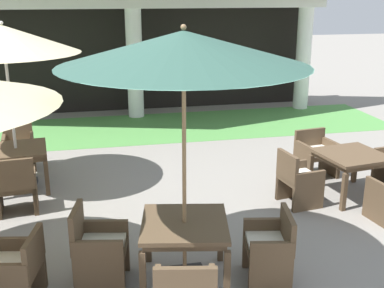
# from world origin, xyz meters

# --- Properties ---
(ground_plane) EXTENTS (60.00, 60.00, 0.00)m
(ground_plane) POSITION_xyz_m (0.00, 0.00, 0.00)
(ground_plane) COLOR gray
(lawn_strip) EXTENTS (12.39, 2.75, 0.01)m
(lawn_strip) POSITION_xyz_m (0.00, 6.65, 0.00)
(lawn_strip) COLOR #519347
(lawn_strip) RESTS_ON ground
(patio_table_near_foreground) EXTENTS (1.11, 1.11, 0.73)m
(patio_table_near_foreground) POSITION_xyz_m (2.88, 1.88, 0.63)
(patio_table_near_foreground) COLOR brown
(patio_table_near_foreground) RESTS_ON ground
(patio_chair_near_foreground_north) EXTENTS (0.71, 0.66, 0.81)m
(patio_chair_near_foreground_north) POSITION_xyz_m (2.74, 2.85, 0.40)
(patio_chair_near_foreground_north) COLOR brown
(patio_chair_near_foreground_north) RESTS_ON ground
(patio_chair_near_foreground_west) EXTENTS (0.61, 0.64, 0.87)m
(patio_chair_near_foreground_west) POSITION_xyz_m (1.91, 1.74, 0.40)
(patio_chair_near_foreground_west) COLOR brown
(patio_chair_near_foreground_west) RESTS_ON ground
(patio_table_mid_left) EXTENTS (1.12, 1.12, 0.75)m
(patio_table_mid_left) POSITION_xyz_m (-0.23, 0.02, 0.66)
(patio_table_mid_left) COLOR brown
(patio_table_mid_left) RESTS_ON ground
(patio_umbrella_mid_left) EXTENTS (2.58, 2.58, 2.91)m
(patio_umbrella_mid_left) POSITION_xyz_m (-0.23, 0.02, 2.65)
(patio_umbrella_mid_left) COLOR #2D2D2D
(patio_umbrella_mid_left) RESTS_ON ground
(patio_chair_mid_left_east) EXTENTS (0.60, 0.70, 0.85)m
(patio_chair_mid_left_east) POSITION_xyz_m (0.73, -0.17, 0.41)
(patio_chair_mid_left_east) COLOR brown
(patio_chair_mid_left_east) RESTS_ON ground
(patio_chair_mid_left_west) EXTENTS (0.66, 0.65, 0.93)m
(patio_chair_mid_left_west) POSITION_xyz_m (-1.20, 0.20, 0.42)
(patio_chair_mid_left_west) COLOR brown
(patio_chair_mid_left_west) RESTS_ON ground
(patio_table_mid_right) EXTENTS (1.06, 1.06, 0.72)m
(patio_table_mid_right) POSITION_xyz_m (-2.45, 3.32, 0.62)
(patio_table_mid_right) COLOR brown
(patio_table_mid_right) RESTS_ON ground
(patio_umbrella_mid_right) EXTENTS (2.36, 2.36, 2.78)m
(patio_umbrella_mid_right) POSITION_xyz_m (-2.45, 3.32, 2.47)
(patio_umbrella_mid_right) COLOR #2D2D2D
(patio_umbrella_mid_right) RESTS_ON ground
(patio_chair_mid_right_south) EXTENTS (0.63, 0.57, 0.91)m
(patio_chair_mid_right_south) POSITION_xyz_m (-2.35, 2.33, 0.41)
(patio_chair_mid_right_south) COLOR brown
(patio_chair_mid_right_south) RESTS_ON ground
(patio_chair_mid_right_north) EXTENTS (0.60, 0.54, 0.86)m
(patio_chair_mid_right_north) POSITION_xyz_m (-2.55, 4.31, 0.41)
(patio_chair_mid_right_north) COLOR brown
(patio_chair_mid_right_north) RESTS_ON ground
(patio_chair_far_back_east) EXTENTS (0.64, 0.70, 0.80)m
(patio_chair_far_back_east) POSITION_xyz_m (-2.07, -0.00, 0.39)
(patio_chair_far_back_east) COLOR brown
(patio_chair_far_back_east) RESTS_ON ground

